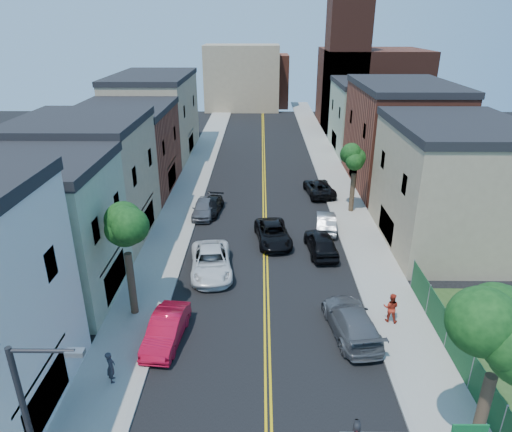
{
  "coord_description": "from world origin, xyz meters",
  "views": [
    {
      "loc": [
        -0.41,
        -8.83,
        16.27
      ],
      "look_at": [
        -0.74,
        24.34,
        2.0
      ],
      "focal_mm": 32.1,
      "sensor_mm": 36.0,
      "label": 1
    }
  ],
  "objects_px": {
    "white_pickup": "(211,262)",
    "dark_car_right_far": "(319,188)",
    "pedestrian_left": "(111,367)",
    "black_suv_lane": "(273,234)",
    "red_sedan": "(166,329)",
    "black_car_right": "(321,243)",
    "silver_car_right": "(326,222)",
    "pedestrian_right": "(391,308)",
    "black_car_left": "(211,206)",
    "grey_car_left": "(203,208)",
    "grey_car_right": "(351,321)"
  },
  "relations": [
    {
      "from": "black_car_left",
      "to": "black_suv_lane",
      "type": "relative_size",
      "value": 0.81
    },
    {
      "from": "black_car_left",
      "to": "black_car_right",
      "type": "bearing_deg",
      "value": -33.07
    },
    {
      "from": "black_car_left",
      "to": "pedestrian_right",
      "type": "bearing_deg",
      "value": -46.5
    },
    {
      "from": "black_suv_lane",
      "to": "black_car_right",
      "type": "bearing_deg",
      "value": -33.64
    },
    {
      "from": "red_sedan",
      "to": "dark_car_right_far",
      "type": "height_order",
      "value": "red_sedan"
    },
    {
      "from": "pedestrian_left",
      "to": "red_sedan",
      "type": "bearing_deg",
      "value": -48.87
    },
    {
      "from": "pedestrian_left",
      "to": "pedestrian_right",
      "type": "distance_m",
      "value": 15.48
    },
    {
      "from": "grey_car_right",
      "to": "silver_car_right",
      "type": "bearing_deg",
      "value": -99.45
    },
    {
      "from": "red_sedan",
      "to": "black_car_left",
      "type": "bearing_deg",
      "value": 94.06
    },
    {
      "from": "white_pickup",
      "to": "dark_car_right_far",
      "type": "height_order",
      "value": "white_pickup"
    },
    {
      "from": "grey_car_left",
      "to": "dark_car_right_far",
      "type": "xyz_separation_m",
      "value": [
        11.0,
        5.59,
        -0.01
      ]
    },
    {
      "from": "black_suv_lane",
      "to": "silver_car_right",
      "type": "bearing_deg",
      "value": 19.87
    },
    {
      "from": "pedestrian_left",
      "to": "pedestrian_right",
      "type": "bearing_deg",
      "value": -87.53
    },
    {
      "from": "pedestrian_left",
      "to": "grey_car_left",
      "type": "bearing_deg",
      "value": -21.77
    },
    {
      "from": "silver_car_right",
      "to": "pedestrian_right",
      "type": "xyz_separation_m",
      "value": [
        2.05,
        -12.79,
        0.33
      ]
    },
    {
      "from": "white_pickup",
      "to": "dark_car_right_far",
      "type": "relative_size",
      "value": 1.11
    },
    {
      "from": "grey_car_right",
      "to": "pedestrian_right",
      "type": "bearing_deg",
      "value": -165.84
    },
    {
      "from": "dark_car_right_far",
      "to": "pedestrian_right",
      "type": "xyz_separation_m",
      "value": [
        1.63,
        -21.28,
        0.32
      ]
    },
    {
      "from": "silver_car_right",
      "to": "black_suv_lane",
      "type": "relative_size",
      "value": 0.82
    },
    {
      "from": "silver_car_right",
      "to": "dark_car_right_far",
      "type": "bearing_deg",
      "value": -87.04
    },
    {
      "from": "white_pickup",
      "to": "grey_car_left",
      "type": "distance_m",
      "value": 10.14
    },
    {
      "from": "grey_car_left",
      "to": "dark_car_right_far",
      "type": "distance_m",
      "value": 12.34
    },
    {
      "from": "grey_car_right",
      "to": "dark_car_right_far",
      "type": "height_order",
      "value": "grey_car_right"
    },
    {
      "from": "white_pickup",
      "to": "black_car_left",
      "type": "relative_size",
      "value": 1.35
    },
    {
      "from": "red_sedan",
      "to": "silver_car_right",
      "type": "xyz_separation_m",
      "value": [
        10.59,
        14.55,
        -0.04
      ]
    },
    {
      "from": "red_sedan",
      "to": "white_pickup",
      "type": "distance_m",
      "value": 7.66
    },
    {
      "from": "pedestrian_right",
      "to": "white_pickup",
      "type": "bearing_deg",
      "value": -8.41
    },
    {
      "from": "grey_car_left",
      "to": "pedestrian_left",
      "type": "bearing_deg",
      "value": -94.66
    },
    {
      "from": "black_car_right",
      "to": "grey_car_right",
      "type": "bearing_deg",
      "value": 88.12
    },
    {
      "from": "dark_car_right_far",
      "to": "pedestrian_left",
      "type": "relative_size",
      "value": 3.2
    },
    {
      "from": "dark_car_right_far",
      "to": "pedestrian_right",
      "type": "distance_m",
      "value": 21.35
    },
    {
      "from": "grey_car_left",
      "to": "grey_car_right",
      "type": "height_order",
      "value": "grey_car_right"
    },
    {
      "from": "grey_car_right",
      "to": "black_suv_lane",
      "type": "distance_m",
      "value": 12.17
    },
    {
      "from": "black_car_left",
      "to": "grey_car_right",
      "type": "bearing_deg",
      "value": -53.82
    },
    {
      "from": "dark_car_right_far",
      "to": "black_suv_lane",
      "type": "bearing_deg",
      "value": 58.6
    },
    {
      "from": "grey_car_right",
      "to": "black_car_right",
      "type": "distance_m",
      "value": 9.71
    },
    {
      "from": "silver_car_right",
      "to": "pedestrian_right",
      "type": "height_order",
      "value": "pedestrian_right"
    },
    {
      "from": "white_pickup",
      "to": "pedestrian_left",
      "type": "xyz_separation_m",
      "value": [
        -3.74,
        -10.64,
        0.16
      ]
    },
    {
      "from": "red_sedan",
      "to": "dark_car_right_far",
      "type": "distance_m",
      "value": 25.54
    },
    {
      "from": "red_sedan",
      "to": "black_car_right",
      "type": "height_order",
      "value": "black_car_right"
    },
    {
      "from": "red_sedan",
      "to": "grey_car_left",
      "type": "relative_size",
      "value": 1.06
    },
    {
      "from": "silver_car_right",
      "to": "grey_car_left",
      "type": "bearing_deg",
      "value": -9.61
    },
    {
      "from": "black_car_left",
      "to": "pedestrian_left",
      "type": "relative_size",
      "value": 2.62
    },
    {
      "from": "grey_car_left",
      "to": "black_car_right",
      "type": "xyz_separation_m",
      "value": [
        9.68,
        -6.98,
        0.09
      ]
    },
    {
      "from": "black_car_right",
      "to": "pedestrian_right",
      "type": "distance_m",
      "value": 9.2
    },
    {
      "from": "black_car_left",
      "to": "pedestrian_right",
      "type": "height_order",
      "value": "pedestrian_right"
    },
    {
      "from": "black_suv_lane",
      "to": "pedestrian_left",
      "type": "relative_size",
      "value": 3.22
    },
    {
      "from": "red_sedan",
      "to": "black_suv_lane",
      "type": "distance_m",
      "value": 13.68
    },
    {
      "from": "pedestrian_left",
      "to": "black_suv_lane",
      "type": "bearing_deg",
      "value": -43.98
    },
    {
      "from": "grey_car_right",
      "to": "white_pickup",
      "type": "bearing_deg",
      "value": -46.04
    }
  ]
}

